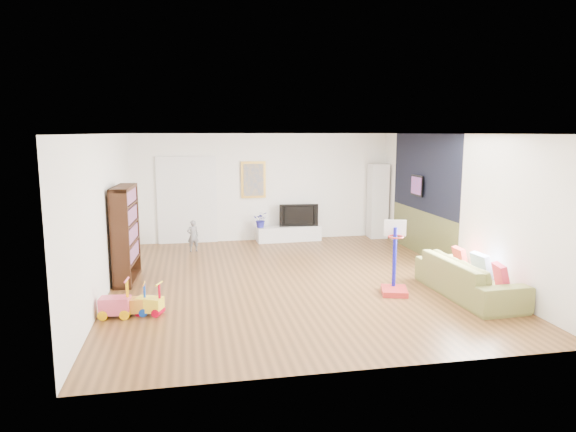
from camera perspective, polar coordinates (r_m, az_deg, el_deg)
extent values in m
cube|color=brown|center=(9.65, 0.45, -7.14)|extent=(6.50, 7.50, 0.00)
cube|color=white|center=(9.25, 0.47, 9.12)|extent=(6.50, 7.50, 0.00)
cube|color=white|center=(13.02, -2.79, 3.20)|extent=(6.50, 0.00, 2.70)
cube|color=white|center=(5.79, 7.80, -4.55)|extent=(6.50, 0.00, 2.70)
cube|color=silver|center=(9.29, -19.61, 0.22)|extent=(0.00, 7.50, 2.70)
cube|color=white|center=(10.48, 18.16, 1.27)|extent=(0.00, 7.50, 2.70)
cube|color=black|center=(11.66, 14.90, 4.66)|extent=(0.01, 3.20, 1.70)
cube|color=brown|center=(11.84, 14.63, -1.86)|extent=(0.01, 3.20, 1.00)
cube|color=white|center=(12.89, -11.14, 1.63)|extent=(1.45, 0.06, 2.10)
cube|color=gold|center=(12.93, -3.87, 4.04)|extent=(0.62, 0.06, 0.92)
cube|color=#7F3F8C|center=(11.84, 14.14, 3.30)|extent=(0.04, 0.56, 0.46)
cube|color=silver|center=(13.01, 0.08, -1.97)|extent=(1.64, 0.49, 0.38)
cube|color=silver|center=(13.54, 9.94, 1.66)|extent=(0.47, 0.47, 1.93)
cube|color=#32190C|center=(9.88, -17.60, -1.92)|extent=(0.38, 1.22, 1.77)
imported|color=olive|center=(9.18, 19.43, -6.45)|extent=(0.94, 2.23, 0.64)
cube|color=red|center=(8.88, 11.84, -4.58)|extent=(0.56, 0.63, 1.26)
cube|color=yellow|center=(8.09, -15.14, -8.86)|extent=(0.44, 0.36, 0.51)
cube|color=orange|center=(8.14, -16.75, -8.87)|extent=(0.37, 0.23, 0.49)
cube|color=#E24B67|center=(8.11, -18.71, -8.69)|extent=(0.46, 0.31, 0.58)
imported|color=slate|center=(12.03, -10.52, -2.19)|extent=(0.31, 0.24, 0.74)
imported|color=black|center=(13.02, 1.16, 0.15)|extent=(0.99, 0.21, 0.57)
imported|color=navy|center=(12.78, -3.02, -0.40)|extent=(0.41, 0.38, 0.40)
cube|color=#CC2840|center=(8.72, 22.59, -6.19)|extent=(0.17, 0.40, 0.38)
cube|color=silver|center=(9.29, 20.68, -5.15)|extent=(0.14, 0.42, 0.41)
cube|color=#AB2E28|center=(9.77, 18.55, -4.34)|extent=(0.10, 0.35, 0.35)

